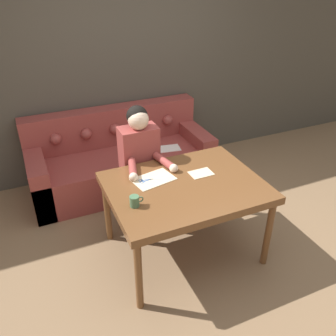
{
  "coord_description": "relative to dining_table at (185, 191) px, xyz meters",
  "views": [
    {
      "loc": [
        -1.29,
        -2.29,
        2.41
      ],
      "look_at": [
        -0.22,
        0.15,
        0.85
      ],
      "focal_mm": 38.0,
      "sensor_mm": 36.0,
      "label": 1
    }
  ],
  "objects": [
    {
      "name": "wall_back",
      "position": [
        0.12,
        1.83,
        0.62
      ],
      "size": [
        8.0,
        0.06,
        2.6
      ],
      "color": "#474238",
      "rests_on": "ground_plane"
    },
    {
      "name": "ground_plane",
      "position": [
        0.12,
        -0.0,
        -0.68
      ],
      "size": [
        16.0,
        16.0,
        0.0
      ],
      "primitive_type": "plane",
      "color": "#846647"
    },
    {
      "name": "pattern_paper_offcut",
      "position": [
        0.21,
        0.1,
        0.07
      ],
      "size": [
        0.21,
        0.15,
        0.0
      ],
      "color": "beige",
      "rests_on": "dining_table"
    },
    {
      "name": "dining_table",
      "position": [
        0.0,
        0.0,
        0.0
      ],
      "size": [
        1.33,
        1.02,
        0.75
      ],
      "color": "brown",
      "rests_on": "ground_plane"
    },
    {
      "name": "scissors",
      "position": [
        -0.28,
        0.18,
        0.07
      ],
      "size": [
        0.24,
        0.07,
        0.01
      ],
      "color": "silver",
      "rests_on": "dining_table"
    },
    {
      "name": "couch",
      "position": [
        -0.18,
        1.4,
        -0.37
      ],
      "size": [
        2.13,
        0.87,
        0.9
      ],
      "color": "brown",
      "rests_on": "ground_plane"
    },
    {
      "name": "pattern_paper_main",
      "position": [
        -0.22,
        0.18,
        0.07
      ],
      "size": [
        0.4,
        0.3,
        0.0
      ],
      "color": "beige",
      "rests_on": "dining_table"
    },
    {
      "name": "person",
      "position": [
        -0.19,
        0.63,
        -0.05
      ],
      "size": [
        0.46,
        0.59,
        1.27
      ],
      "color": "#33281E",
      "rests_on": "ground_plane"
    },
    {
      "name": "mug",
      "position": [
        -0.5,
        -0.13,
        0.12
      ],
      "size": [
        0.11,
        0.08,
        0.09
      ],
      "color": "#47704C",
      "rests_on": "dining_table"
    }
  ]
}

